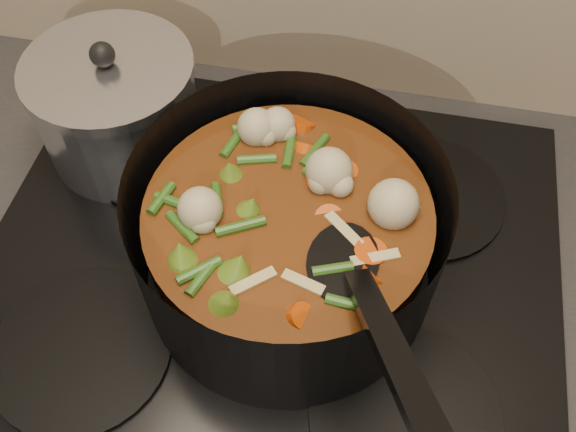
# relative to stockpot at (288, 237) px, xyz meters

# --- Properties ---
(counter) EXTENTS (2.64, 0.64, 0.91)m
(counter) POSITION_rel_stockpot_xyz_m (-0.02, 0.00, -0.54)
(counter) COLOR brown
(counter) RESTS_ON ground
(stovetop) EXTENTS (0.62, 0.54, 0.03)m
(stovetop) POSITION_rel_stockpot_xyz_m (-0.02, 0.00, -0.08)
(stovetop) COLOR black
(stovetop) RESTS_ON counter
(stockpot) EXTENTS (0.34, 0.40, 0.22)m
(stockpot) POSITION_rel_stockpot_xyz_m (0.00, 0.00, 0.00)
(stockpot) COLOR black
(stockpot) RESTS_ON stovetop
(saucepan) EXTENTS (0.19, 0.19, 0.16)m
(saucepan) POSITION_rel_stockpot_xyz_m (-0.23, 0.14, -0.00)
(saucepan) COLOR silver
(saucepan) RESTS_ON stovetop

